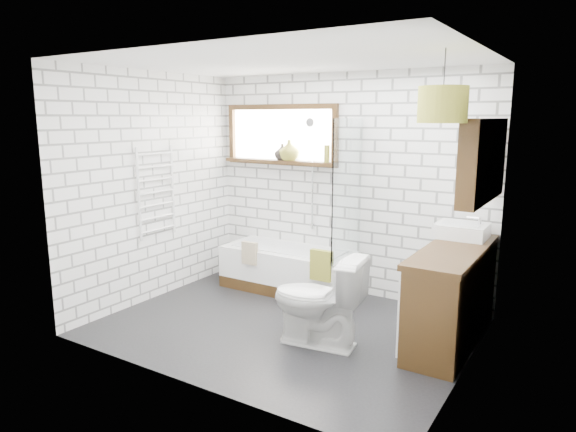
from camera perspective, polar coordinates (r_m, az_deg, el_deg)
The scene contains 22 objects.
floor at distance 5.12m, azimuth -0.45°, elevation -12.25°, with size 3.40×2.60×0.01m, color black.
ceiling at distance 4.73m, azimuth -0.50°, elevation 16.94°, with size 3.40×2.60×0.01m, color white.
wall_back at distance 5.90m, azimuth 6.34°, elevation 3.46°, with size 3.40×0.01×2.50m, color white.
wall_front at distance 3.75m, azimuth -11.23°, elevation -0.98°, with size 3.40×0.01×2.50m, color white.
wall_left at distance 5.85m, azimuth -14.75°, elevation 3.11°, with size 0.01×2.60×2.50m, color white.
wall_right at distance 4.13m, azimuth 19.95°, elevation -0.35°, with size 0.01×2.60×2.50m, color white.
window at distance 6.23m, azimuth -0.88°, elevation 9.00°, with size 1.52×0.16×0.68m, color black.
towel_radiator at distance 5.82m, azimuth -14.42°, elevation 2.59°, with size 0.06×0.52×1.00m, color white.
mirror_cabinet at distance 4.67m, azimuth 20.82°, elevation 5.81°, with size 0.16×1.20×0.70m, color black.
shower_riser at distance 6.03m, azimuth 2.74°, elevation 4.64°, with size 0.02×0.02×1.30m, color silver.
bathtub at distance 6.07m, azimuth 0.02°, elevation -5.93°, with size 1.54×0.68×0.50m, color white.
shower_screen at distance 5.50m, azimuth 6.67°, elevation 2.90°, with size 0.02×0.72×1.50m, color white.
towel_green at distance 5.43m, azimuth 3.70°, elevation -5.49°, with size 0.24×0.07×0.33m, color olive.
towel_beige at distance 5.90m, azimuth -4.27°, elevation -4.14°, with size 0.20×0.05×0.26m, color tan.
vanity at distance 4.89m, azimuth 17.77°, elevation -8.41°, with size 0.49×1.52×0.87m, color black.
basin at distance 5.21m, azimuth 18.74°, elevation -1.54°, with size 0.47×0.41×0.14m, color white.
tap at distance 5.16m, azimuth 20.51°, elevation -1.03°, with size 0.03×0.03×0.17m, color silver.
toilet at distance 4.61m, azimuth 3.30°, elevation -9.30°, with size 0.82×0.47×0.83m, color white.
vase_olive at distance 6.13m, azimuth 0.12°, elevation 7.13°, with size 0.24×0.24×0.25m, color olive.
vase_dark at distance 6.19m, azimuth -0.64°, elevation 6.94°, with size 0.19×0.19×0.20m, color black.
bottle at distance 5.89m, azimuth 4.33°, elevation 6.70°, with size 0.06×0.06×0.20m, color olive.
pendant at distance 4.01m, azimuth 16.81°, elevation 11.76°, with size 0.36×0.36×0.27m, color olive.
Camera 1 is at (2.52, -3.97, 2.01)m, focal length 32.00 mm.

